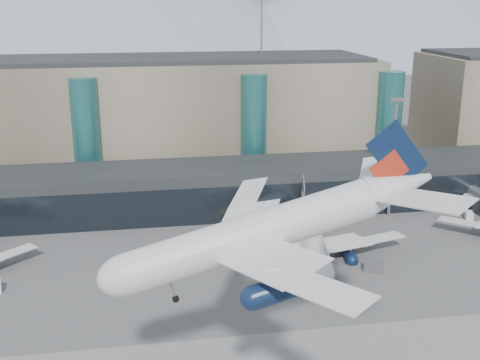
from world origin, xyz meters
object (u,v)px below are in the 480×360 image
object	(u,v)px
lightmast_mid	(393,151)
veh_d	(469,215)
jet_parked_mid	(310,227)
veh_b	(229,227)
veh_c	(374,266)
hero_jet	(283,217)
veh_h	(289,265)
veh_g	(362,242)

from	to	relation	value
lightmast_mid	veh_d	distance (m)	21.64
jet_parked_mid	lightmast_mid	bearing A→B (deg)	-45.79
veh_b	veh_d	world-z (taller)	veh_d
veh_b	veh_c	world-z (taller)	veh_c
veh_b	lightmast_mid	bearing A→B (deg)	-78.08
hero_jet	jet_parked_mid	size ratio (longest dim) A/B	0.99
veh_d	hero_jet	bearing A→B (deg)	155.17
lightmast_mid	veh_c	world-z (taller)	lightmast_mid
jet_parked_mid	veh_h	xyz separation A→B (m)	(-5.85, -8.27, -3.47)
jet_parked_mid	veh_g	size ratio (longest dim) A/B	15.32
hero_jet	veh_g	xyz separation A→B (m)	(27.07, 45.68, -23.38)
veh_g	veh_h	distance (m)	18.64
hero_jet	veh_g	distance (m)	58.02
lightmast_mid	veh_b	size ratio (longest dim) A/B	11.50
hero_jet	veh_c	bearing A→B (deg)	51.01
jet_parked_mid	veh_d	world-z (taller)	jet_parked_mid
veh_c	jet_parked_mid	bearing A→B (deg)	152.27
veh_b	veh_d	size ratio (longest dim) A/B	0.80
hero_jet	veh_b	distance (m)	62.43
veh_b	veh_h	world-z (taller)	veh_h
veh_h	lightmast_mid	bearing A→B (deg)	-2.92
veh_c	veh_g	bearing A→B (deg)	103.17
lightmast_mid	veh_c	xyz separation A→B (m)	(-13.80, -26.30, -13.48)
veh_d	veh_g	bearing A→B (deg)	129.59
lightmast_mid	hero_jet	bearing A→B (deg)	-122.49
lightmast_mid	veh_c	distance (m)	32.62
veh_b	veh_d	bearing A→B (deg)	-85.26
lightmast_mid	veh_c	bearing A→B (deg)	-117.68
veh_b	jet_parked_mid	bearing A→B (deg)	-126.13
hero_jet	veh_c	xyz separation A→B (m)	(24.93, 34.51, -23.17)
veh_b	veh_g	world-z (taller)	veh_g
veh_g	lightmast_mid	bearing A→B (deg)	102.38
veh_c	veh_d	distance (m)	36.59
hero_jet	veh_c	world-z (taller)	hero_jet
lightmast_mid	veh_g	xyz separation A→B (m)	(-11.66, -15.13, -13.70)
hero_jet	lightmast_mid	bearing A→B (deg)	54.36
veh_g	veh_h	world-z (taller)	veh_h
hero_jet	jet_parked_mid	distance (m)	52.00
veh_d	veh_c	bearing A→B (deg)	145.08
hero_jet	veh_h	xyz separation A→B (m)	(10.55, 37.05, -22.98)
lightmast_mid	jet_parked_mid	size ratio (longest dim) A/B	0.68
lightmast_mid	veh_g	bearing A→B (deg)	-127.61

